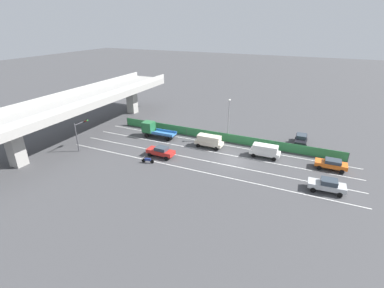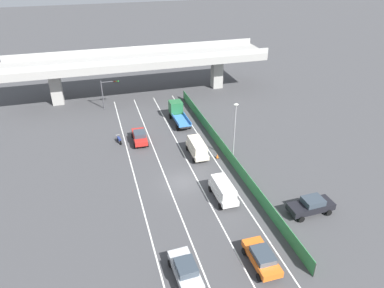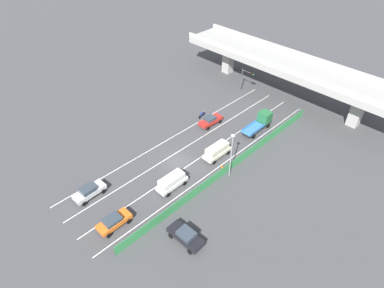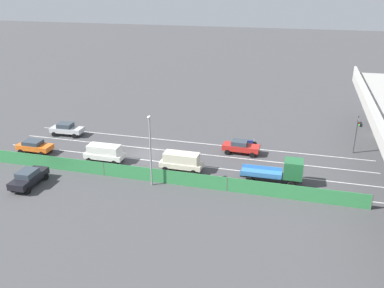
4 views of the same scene
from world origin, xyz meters
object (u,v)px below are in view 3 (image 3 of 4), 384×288
(street_lamp, at_px, (231,152))
(traffic_cone, at_px, (222,166))
(car_van_cream, at_px, (217,150))
(car_sedan_red, at_px, (210,120))
(motorcycle, at_px, (202,115))
(parked_sedan_dark, at_px, (186,236))
(car_van_white, at_px, (172,181))
(flatbed_truck_blue, at_px, (261,121))
(car_sedan_silver, at_px, (89,191))
(car_taxi_orange, at_px, (114,221))
(traffic_light, at_px, (246,77))

(street_lamp, relative_size, traffic_cone, 13.51)
(car_van_cream, relative_size, car_sedan_red, 1.06)
(motorcycle, relative_size, parked_sedan_dark, 0.41)
(car_van_white, distance_m, flatbed_truck_blue, 20.50)
(car_van_white, bearing_deg, car_sedan_red, 113.68)
(street_lamp, bearing_deg, flatbed_truck_blue, 106.75)
(car_sedan_silver, height_order, motorcycle, car_sedan_silver)
(car_sedan_silver, relative_size, traffic_cone, 8.08)
(car_van_cream, bearing_deg, traffic_cone, -30.81)
(car_sedan_silver, height_order, car_taxi_orange, car_sedan_silver)
(car_sedan_red, distance_m, parked_sedan_dark, 24.28)
(car_sedan_silver, distance_m, flatbed_truck_blue, 30.30)
(car_sedan_silver, xyz_separation_m, car_taxi_orange, (6.53, -0.50, -0.04))
(car_van_cream, xyz_separation_m, street_lamp, (4.16, -1.96, 3.35))
(car_sedan_red, distance_m, flatbed_truck_blue, 8.76)
(car_van_cream, height_order, flatbed_truck_blue, flatbed_truck_blue)
(car_sedan_silver, distance_m, parked_sedan_dark, 14.94)
(car_van_cream, bearing_deg, parked_sedan_dark, -61.44)
(street_lamp, bearing_deg, car_sedan_red, 144.83)
(motorcycle, distance_m, traffic_cone, 13.88)
(traffic_cone, bearing_deg, flatbed_truck_blue, 99.38)
(parked_sedan_dark, bearing_deg, car_van_cream, 118.56)
(car_sedan_red, relative_size, flatbed_truck_blue, 0.71)
(car_van_white, height_order, flatbed_truck_blue, flatbed_truck_blue)
(motorcycle, bearing_deg, car_van_white, -59.29)
(motorcycle, xyz_separation_m, parked_sedan_dark, (16.97, -20.39, 0.49))
(car_van_white, bearing_deg, street_lamp, 60.80)
(car_van_white, distance_m, street_lamp, 9.15)
(car_taxi_orange, xyz_separation_m, motorcycle, (-9.18, 25.18, -0.43))
(traffic_light, bearing_deg, car_sedan_silver, -85.81)
(car_van_white, height_order, street_lamp, street_lamp)
(motorcycle, distance_m, parked_sedan_dark, 26.53)
(car_sedan_silver, relative_size, motorcycle, 2.33)
(car_sedan_red, bearing_deg, car_sedan_silver, -90.21)
(car_van_white, xyz_separation_m, car_taxi_orange, (-0.13, -9.51, -0.28))
(car_van_white, distance_m, car_van_cream, 9.38)
(car_sedan_silver, bearing_deg, traffic_light, 94.19)
(car_taxi_orange, distance_m, street_lamp, 17.84)
(car_taxi_orange, relative_size, parked_sedan_dark, 0.91)
(car_taxi_orange, distance_m, flatbed_truck_blue, 30.02)
(motorcycle, distance_m, traffic_light, 12.97)
(car_sedan_red, bearing_deg, street_lamp, -35.17)
(car_taxi_orange, relative_size, traffic_light, 0.90)
(car_sedan_red, height_order, car_taxi_orange, car_sedan_red)
(parked_sedan_dark, bearing_deg, car_sedan_red, 125.85)
(car_van_white, distance_m, car_taxi_orange, 9.52)
(car_taxi_orange, bearing_deg, car_sedan_silver, 175.63)
(car_taxi_orange, distance_m, traffic_cone, 17.71)
(car_van_cream, distance_m, car_sedan_red, 8.61)
(car_van_cream, height_order, parked_sedan_dark, car_van_cream)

